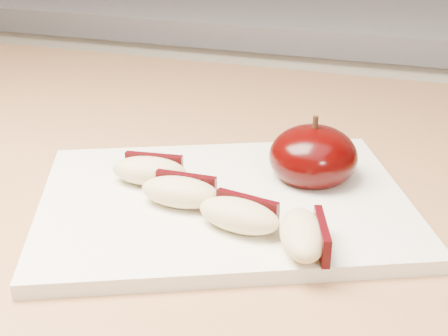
% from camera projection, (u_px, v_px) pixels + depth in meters
% --- Properties ---
extents(back_cabinet, '(2.40, 0.62, 0.94)m').
position_uv_depth(back_cabinet, '(375.00, 221.00, 1.34)').
color(back_cabinet, silver).
rests_on(back_cabinet, ground).
extents(cutting_board, '(0.35, 0.31, 0.01)m').
position_uv_depth(cutting_board, '(224.00, 203.00, 0.50)').
color(cutting_board, silver).
rests_on(cutting_board, island_counter).
extents(apple_half, '(0.09, 0.09, 0.06)m').
position_uv_depth(apple_half, '(313.00, 157.00, 0.52)').
color(apple_half, black).
rests_on(apple_half, cutting_board).
extents(apple_wedge_a, '(0.07, 0.04, 0.02)m').
position_uv_depth(apple_wedge_a, '(150.00, 170.00, 0.52)').
color(apple_wedge_a, '#CCB781').
rests_on(apple_wedge_a, cutting_board).
extents(apple_wedge_b, '(0.06, 0.03, 0.02)m').
position_uv_depth(apple_wedge_b, '(181.00, 191.00, 0.48)').
color(apple_wedge_b, '#CCB781').
rests_on(apple_wedge_b, cutting_board).
extents(apple_wedge_c, '(0.07, 0.04, 0.02)m').
position_uv_depth(apple_wedge_c, '(240.00, 215.00, 0.45)').
color(apple_wedge_c, '#CCB781').
rests_on(apple_wedge_c, cutting_board).
extents(apple_wedge_d, '(0.05, 0.07, 0.02)m').
position_uv_depth(apple_wedge_d, '(304.00, 235.00, 0.42)').
color(apple_wedge_d, '#CCB781').
rests_on(apple_wedge_d, cutting_board).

